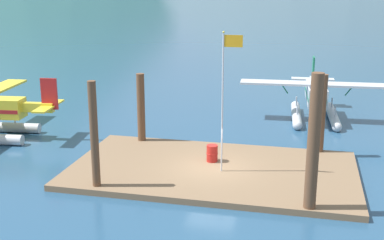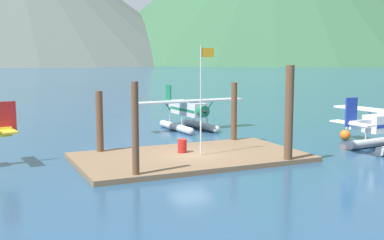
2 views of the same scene
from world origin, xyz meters
name	(u,v)px [view 1 (image 1 of 2)]	position (x,y,z in m)	size (l,w,h in m)	color
ground_plane	(212,173)	(0.00, 0.00, 0.00)	(1200.00, 1200.00, 0.00)	navy
dock_platform	(213,170)	(0.00, 0.00, 0.15)	(14.34, 8.12, 0.30)	brown
piling_near_left	(94,138)	(-4.78, -3.52, 2.61)	(0.37, 0.37, 5.21)	brown
piling_near_right	(313,146)	(4.81, -3.72, 3.00)	(0.51, 0.51, 5.99)	brown
piling_far_left	(141,110)	(-4.94, 3.53, 2.14)	(0.46, 0.46, 4.29)	brown
piling_far_right	(321,116)	(5.30, 3.79, 2.31)	(0.43, 0.43, 4.62)	brown
flagpole	(225,88)	(0.63, -0.40, 4.53)	(0.95, 0.10, 6.89)	silver
fuel_drum	(212,153)	(-0.19, 0.88, 0.74)	(0.62, 0.62, 0.88)	#AD1E19
seaplane_silver_bow_right	(316,98)	(5.08, 11.59, 1.58)	(10.46, 7.98, 3.84)	#B7BABF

